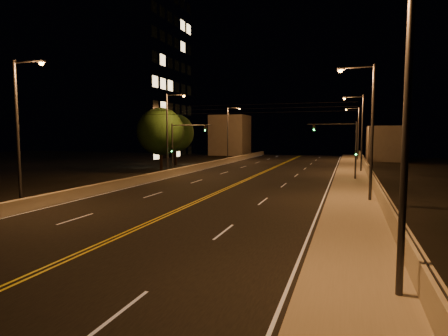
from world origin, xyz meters
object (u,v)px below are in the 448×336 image
(streetlight_2, at_px, (360,129))
(tree_0, at_px, (161,132))
(streetlight_1, at_px, (368,125))
(streetlight_5, at_px, (169,129))
(streetlight_6, at_px, (229,130))
(streetlight_4, at_px, (20,124))
(traffic_signal_right, at_px, (346,144))
(traffic_signal_left, at_px, (180,143))
(tree_1, at_px, (175,133))
(streetlight_0, at_px, (396,111))
(streetlight_3, at_px, (357,130))
(building_tower, at_px, (109,79))

(streetlight_2, xyz_separation_m, tree_0, (-24.31, -6.11, -0.31))
(streetlight_1, relative_size, streetlight_5, 1.00)
(streetlight_6, bearing_deg, streetlight_2, -32.94)
(streetlight_4, xyz_separation_m, streetlight_5, (0.00, 21.15, 0.00))
(streetlight_6, bearing_deg, streetlight_5, -90.00)
(streetlight_1, height_order, traffic_signal_right, streetlight_1)
(streetlight_1, bearing_deg, traffic_signal_left, 147.62)
(streetlight_4, xyz_separation_m, tree_1, (-5.83, 34.75, -0.45))
(streetlight_0, xyz_separation_m, traffic_signal_right, (-1.53, 29.16, -1.65))
(traffic_signal_left, distance_m, tree_0, 5.01)
(streetlight_0, xyz_separation_m, traffic_signal_left, (-20.33, 29.16, -1.65))
(traffic_signal_right, bearing_deg, streetlight_6, 131.23)
(streetlight_3, bearing_deg, streetlight_5, -124.36)
(streetlight_2, height_order, tree_0, streetlight_2)
(streetlight_3, bearing_deg, building_tower, -156.92)
(streetlight_2, height_order, traffic_signal_right, streetlight_2)
(streetlight_0, distance_m, tree_0, 40.10)
(streetlight_1, bearing_deg, tree_0, 147.28)
(streetlight_5, bearing_deg, streetlight_6, 90.00)
(streetlight_0, distance_m, streetlight_5, 35.80)
(streetlight_0, relative_size, streetlight_5, 1.00)
(streetlight_4, bearing_deg, tree_1, 99.53)
(traffic_signal_left, bearing_deg, building_tower, 144.54)
(streetlight_3, distance_m, tree_1, 32.59)
(traffic_signal_right, relative_size, tree_0, 0.74)
(streetlight_5, bearing_deg, building_tower, 141.93)
(streetlight_1, relative_size, tree_1, 1.19)
(streetlight_1, height_order, tree_1, streetlight_1)
(streetlight_2, relative_size, tree_0, 1.16)
(streetlight_1, bearing_deg, streetlight_6, 121.06)
(streetlight_0, height_order, streetlight_2, same)
(streetlight_2, bearing_deg, building_tower, 172.75)
(traffic_signal_right, bearing_deg, building_tower, 160.06)
(building_tower, bearing_deg, tree_0, -35.72)
(traffic_signal_right, bearing_deg, streetlight_2, 80.16)
(tree_0, bearing_deg, traffic_signal_right, -6.83)
(tree_1, bearing_deg, streetlight_5, -66.79)
(streetlight_0, bearing_deg, building_tower, 132.79)
(streetlight_0, xyz_separation_m, streetlight_4, (-21.47, 7.51, 0.00))
(streetlight_6, bearing_deg, streetlight_3, 20.79)
(streetlight_1, height_order, building_tower, building_tower)
(streetlight_4, xyz_separation_m, tree_0, (-2.85, 24.38, -0.31))
(streetlight_0, relative_size, tree_1, 1.19)
(building_tower, bearing_deg, tree_1, -3.67)
(tree_1, bearing_deg, building_tower, 176.33)
(traffic_signal_left, bearing_deg, streetlight_2, 23.49)
(streetlight_4, distance_m, traffic_signal_left, 21.74)
(streetlight_6, relative_size, building_tower, 0.33)
(streetlight_6, height_order, building_tower, building_tower)
(building_tower, bearing_deg, streetlight_5, -38.07)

